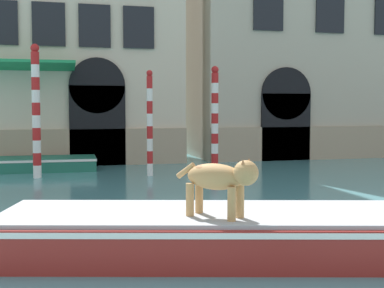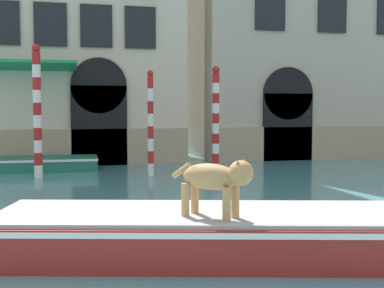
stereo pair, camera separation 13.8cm
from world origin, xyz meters
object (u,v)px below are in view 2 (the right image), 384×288
at_px(mooring_pole_0, 151,123).
at_px(mooring_pole_4, 37,111).
at_px(boat_foreground, 212,232).
at_px(mooring_pole_1, 216,119).
at_px(boat_moored_near_palazzo, 29,164).
at_px(dog_on_deck, 216,178).

distance_m(mooring_pole_0, mooring_pole_4, 3.49).
relative_size(boat_foreground, mooring_pole_0, 2.06).
relative_size(boat_foreground, mooring_pole_1, 1.96).
bearing_deg(mooring_pole_4, boat_moored_near_palazzo, 100.93).
bearing_deg(dog_on_deck, mooring_pole_4, 150.94).
height_order(dog_on_deck, boat_moored_near_palazzo, dog_on_deck).
bearing_deg(mooring_pole_1, mooring_pole_4, 176.32).
distance_m(boat_moored_near_palazzo, mooring_pole_4, 2.64).
height_order(dog_on_deck, mooring_pole_0, mooring_pole_0).
relative_size(mooring_pole_1, mooring_pole_4, 0.86).
xyz_separation_m(boat_foreground, mooring_pole_0, (0.63, 9.16, 1.33)).
height_order(dog_on_deck, mooring_pole_4, mooring_pole_4).
bearing_deg(mooring_pole_4, mooring_pole_1, -3.68).
bearing_deg(mooring_pole_4, dog_on_deck, -74.68).
bearing_deg(mooring_pole_4, boat_foreground, -73.63).
bearing_deg(dog_on_deck, boat_moored_near_palazzo, 150.26).
relative_size(boat_foreground, boat_moored_near_palazzo, 1.49).
distance_m(boat_foreground, mooring_pole_1, 9.74).
bearing_deg(boat_moored_near_palazzo, boat_foreground, -72.75).
bearing_deg(mooring_pole_4, mooring_pole_0, -6.94).
xyz_separation_m(dog_on_deck, mooring_pole_0, (0.70, 9.60, 0.47)).
height_order(dog_on_deck, mooring_pole_1, mooring_pole_1).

